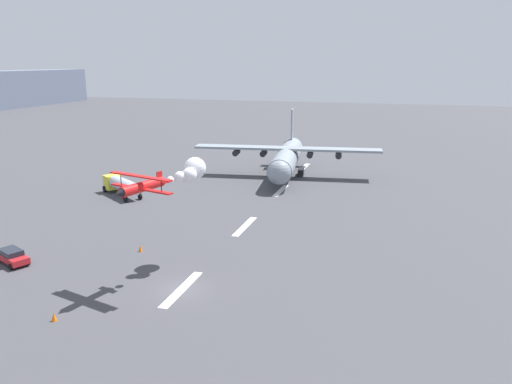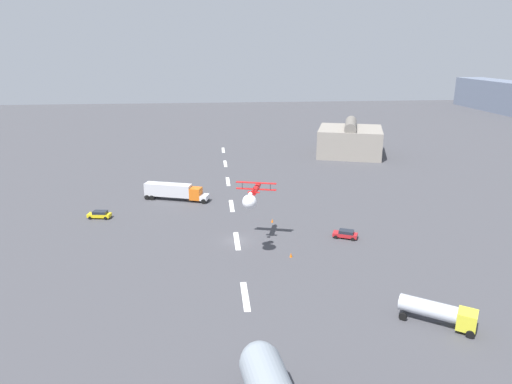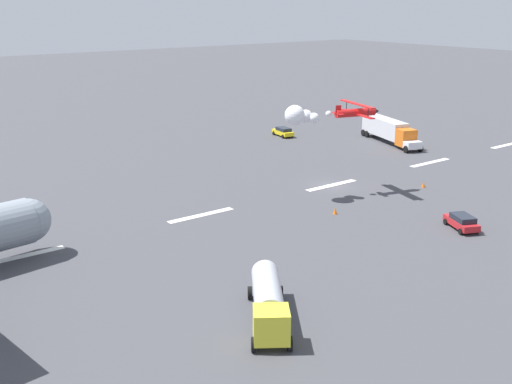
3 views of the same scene
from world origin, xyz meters
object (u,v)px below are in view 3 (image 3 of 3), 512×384
Objects in this scene: stunt_biplane_red at (315,115)px; semi_truck_orange at (389,130)px; fuel_tanker_truck at (268,301)px; traffic_cone_near at (423,184)px; followme_car_yellow at (283,132)px; traffic_cone_far at (335,211)px; airport_staff_sedan at (462,221)px.

semi_truck_orange is at bearing -153.56° from stunt_biplane_red.
traffic_cone_near is at bearing -156.87° from fuel_tanker_truck.
stunt_biplane_red reaches higher than followme_car_yellow.
stunt_biplane_red reaches higher than traffic_cone_far.
fuel_tanker_truck is 11.79× the size of traffic_cone_far.
traffic_cone_far is (6.88, -11.15, -0.44)m from airport_staff_sedan.
traffic_cone_far is at bearing -58.34° from airport_staff_sedan.
traffic_cone_far is at bearing 3.44° from traffic_cone_near.
fuel_tanker_truck is 27.98m from airport_staff_sedan.
airport_staff_sedan is 13.11m from traffic_cone_far.
semi_truck_orange is 3.08× the size of followme_car_yellow.
traffic_cone_near and traffic_cone_far have the same top height.
fuel_tanker_truck is 65.85m from followme_car_yellow.
fuel_tanker_truck is at bearing 7.45° from airport_staff_sedan.
fuel_tanker_truck is 11.79× the size of traffic_cone_near.
followme_car_yellow reaches higher than traffic_cone_near.
followme_car_yellow is at bearing -107.80° from airport_staff_sedan.
traffic_cone_far is (21.82, 35.37, -0.44)m from followme_car_yellow.
traffic_cone_far is at bearing 33.21° from semi_truck_orange.
semi_truck_orange is at bearing -128.17° from airport_staff_sedan.
fuel_tanker_truck is 40.08m from traffic_cone_near.
followme_car_yellow is (-19.33, -29.07, -8.92)m from stunt_biplane_red.
followme_car_yellow is (10.39, -14.28, -1.31)m from semi_truck_orange.
airport_staff_sedan is at bearing 51.83° from semi_truck_orange.
traffic_cone_near is at bearing -126.95° from airport_staff_sedan.
semi_truck_orange reaches higher than traffic_cone_near.
traffic_cone_far is at bearing 68.50° from stunt_biplane_red.
traffic_cone_far is at bearing -144.67° from fuel_tanker_truck.
traffic_cone_near is (16.22, 20.12, -1.75)m from semi_truck_orange.
stunt_biplane_red is at bearing 56.37° from followme_car_yellow.
fuel_tanker_truck reaches higher than traffic_cone_near.
followme_car_yellow is 41.56m from traffic_cone_far.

